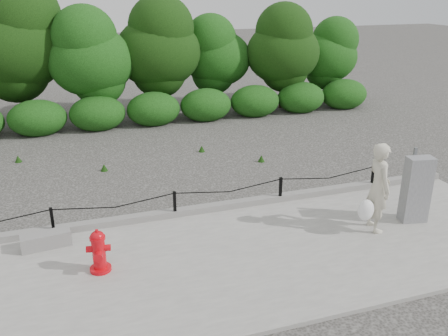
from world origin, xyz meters
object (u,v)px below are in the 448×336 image
fire_hydrant (99,251)px  pedestrian (378,189)px  utility_cabinet (416,190)px  concrete_block (46,240)px

fire_hydrant → pedestrian: 5.51m
pedestrian → utility_cabinet: 1.04m
fire_hydrant → utility_cabinet: 6.51m
pedestrian → concrete_block: (-6.39, 1.38, -0.76)m
pedestrian → utility_cabinet: pedestrian is taller
utility_cabinet → pedestrian: bearing=-166.2°
pedestrian → concrete_block: size_ratio=2.04×
concrete_block → pedestrian: bearing=-12.2°
fire_hydrant → pedestrian: bearing=6.2°
fire_hydrant → concrete_block: 1.50m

